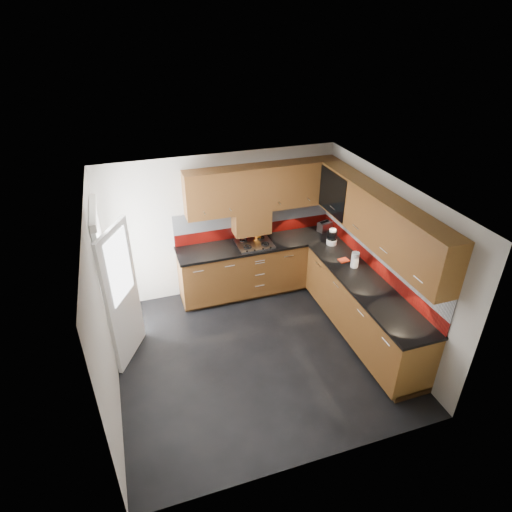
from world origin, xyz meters
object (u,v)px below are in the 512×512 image
object	(u,v)px
gas_hob	(254,243)
food_processor	(332,237)
toaster	(325,227)
utensil_pot	(258,234)

from	to	relation	value
gas_hob	food_processor	size ratio (longest dim) A/B	2.09
gas_hob	toaster	world-z (taller)	toaster
gas_hob	food_processor	world-z (taller)	food_processor
gas_hob	food_processor	bearing A→B (deg)	-18.01
toaster	food_processor	bearing A→B (deg)	-102.49
gas_hob	toaster	xyz separation A→B (m)	(1.30, 0.08, 0.07)
utensil_pot	gas_hob	bearing A→B (deg)	-123.35
food_processor	gas_hob	bearing A→B (deg)	161.99
gas_hob	utensil_pot	world-z (taller)	utensil_pot
toaster	food_processor	world-z (taller)	food_processor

